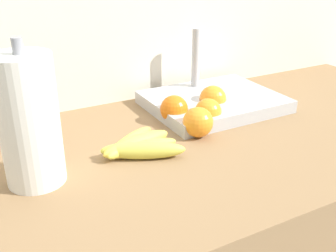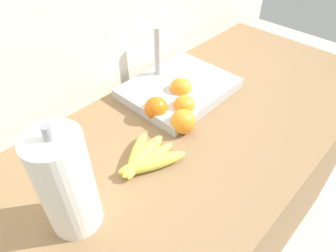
# 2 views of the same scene
# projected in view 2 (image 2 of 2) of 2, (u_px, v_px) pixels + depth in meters

# --- Properties ---
(counter) EXTENTS (1.86, 0.68, 0.86)m
(counter) POSITION_uv_depth(u_px,v_px,m) (163.00, 232.00, 1.16)
(counter) COLOR olive
(counter) RESTS_ON ground
(wall_back) EXTENTS (2.26, 0.06, 1.30)m
(wall_back) POSITION_uv_depth(u_px,v_px,m) (94.00, 144.00, 1.20)
(wall_back) COLOR silver
(wall_back) RESTS_ON ground
(banana_bunch) EXTENTS (0.19, 0.18, 0.04)m
(banana_bunch) POSITION_uv_depth(u_px,v_px,m) (146.00, 158.00, 0.83)
(banana_bunch) COLOR #D7D24C
(banana_bunch) RESTS_ON counter
(orange_back_left) EXTENTS (0.08, 0.08, 0.08)m
(orange_back_left) POSITION_uv_depth(u_px,v_px,m) (181.00, 89.00, 1.05)
(orange_back_left) COLOR orange
(orange_back_left) RESTS_ON counter
(orange_center) EXTENTS (0.07, 0.07, 0.07)m
(orange_center) POSITION_uv_depth(u_px,v_px,m) (184.00, 106.00, 0.98)
(orange_center) COLOR orange
(orange_center) RESTS_ON counter
(orange_back_right) EXTENTS (0.08, 0.08, 0.08)m
(orange_back_right) POSITION_uv_depth(u_px,v_px,m) (183.00, 121.00, 0.92)
(orange_back_right) COLOR orange
(orange_back_right) RESTS_ON counter
(orange_right) EXTENTS (0.07, 0.07, 0.07)m
(orange_right) POSITION_uv_depth(u_px,v_px,m) (156.00, 108.00, 0.97)
(orange_right) COLOR orange
(orange_right) RESTS_ON counter
(paper_towel_roll) EXTENTS (0.12, 0.12, 0.29)m
(paper_towel_roll) POSITION_uv_depth(u_px,v_px,m) (66.00, 184.00, 0.63)
(paper_towel_roll) COLOR white
(paper_towel_roll) RESTS_ON counter
(sink_basin) EXTENTS (0.37, 0.29, 0.21)m
(sink_basin) POSITION_uv_depth(u_px,v_px,m) (178.00, 87.00, 1.08)
(sink_basin) COLOR #B7BABF
(sink_basin) RESTS_ON counter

